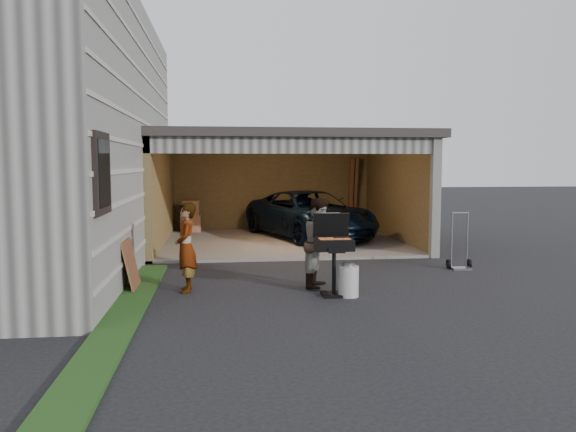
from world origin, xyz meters
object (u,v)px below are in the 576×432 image
man (320,242)px  bbq_grill (334,247)px  propane_tank (348,281)px  plywood_panel (131,265)px  woman (186,247)px  minivan (309,216)px  hand_truck (460,258)px

man → bbq_grill: (0.10, -0.66, 0.01)m
bbq_grill → propane_tank: bearing=-24.1°
propane_tank → man: bearing=113.1°
propane_tank → plywood_panel: (-3.52, 0.85, 0.18)m
woman → plywood_panel: woman is taller
man → woman: bearing=115.5°
plywood_panel → woman: bearing=-12.0°
man → plywood_panel: size_ratio=1.77×
minivan → propane_tank: bearing=-113.3°
man → plywood_panel: man is taller
propane_tank → hand_truck: bearing=36.3°
propane_tank → plywood_panel: plywood_panel is taller
woman → propane_tank: woman is taller
man → hand_truck: 3.40m
woman → hand_truck: (5.38, 1.39, -0.52)m
minivan → man: man is taller
woman → man: (2.28, 0.10, 0.03)m
woman → man: 2.28m
man → plywood_panel: 3.22m
man → minivan: bearing=15.7°
plywood_panel → propane_tank: bearing=-13.6°
woman → man: bearing=89.3°
bbq_grill → hand_truck: bearing=32.9°
man → bbq_grill: size_ratio=1.17×
woman → plywood_panel: bearing=-105.3°
propane_tank → hand_truck: hand_truck is taller
minivan → plywood_panel: (-3.97, -5.91, -0.22)m
plywood_panel → hand_truck: (6.30, 1.19, -0.21)m
woman → man: man is taller
plywood_panel → hand_truck: size_ratio=0.75×
minivan → propane_tank: minivan is taller
woman → bbq_grill: woman is taller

